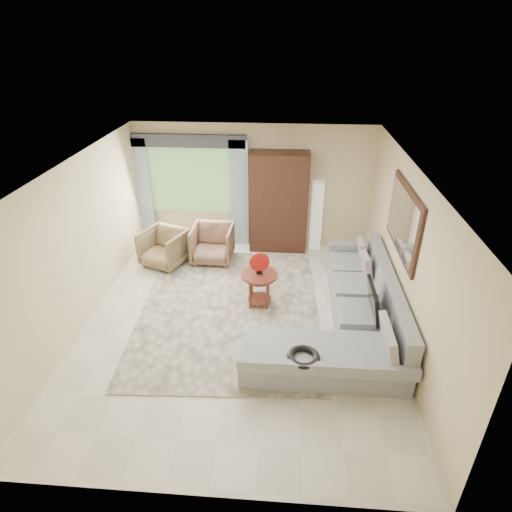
# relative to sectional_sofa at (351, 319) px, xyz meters

# --- Properties ---
(ground) EXTENTS (6.00, 6.00, 0.00)m
(ground) POSITION_rel_sectional_sofa_xyz_m (-1.78, 0.18, -0.28)
(ground) COLOR silver
(ground) RESTS_ON ground
(area_rug) EXTENTS (3.19, 4.14, 0.02)m
(area_rug) POSITION_rel_sectional_sofa_xyz_m (-1.99, 0.51, -0.27)
(area_rug) COLOR beige
(area_rug) RESTS_ON ground
(sectional_sofa) EXTENTS (2.30, 3.46, 0.90)m
(sectional_sofa) POSITION_rel_sectional_sofa_xyz_m (0.00, 0.00, 0.00)
(sectional_sofa) COLOR #999CA1
(sectional_sofa) RESTS_ON ground
(tv_screen) EXTENTS (0.14, 0.74, 0.48)m
(tv_screen) POSITION_rel_sectional_sofa_xyz_m (0.27, -0.11, 0.44)
(tv_screen) COLOR black
(tv_screen) RESTS_ON sectional_sofa
(garden_hose) EXTENTS (0.43, 0.43, 0.09)m
(garden_hose) POSITION_rel_sectional_sofa_xyz_m (-0.78, -1.22, 0.26)
(garden_hose) COLOR black
(garden_hose) RESTS_ON sectional_sofa
(coffee_table) EXTENTS (0.63, 0.63, 0.63)m
(coffee_table) POSITION_rel_sectional_sofa_xyz_m (-1.49, 0.68, 0.04)
(coffee_table) COLOR #492113
(coffee_table) RESTS_ON ground
(red_disc) EXTENTS (0.34, 0.08, 0.34)m
(red_disc) POSITION_rel_sectional_sofa_xyz_m (-1.49, 0.68, 0.57)
(red_disc) COLOR #A81710
(red_disc) RESTS_ON coffee_table
(armchair_left) EXTENTS (1.04, 1.05, 0.74)m
(armchair_left) POSITION_rel_sectional_sofa_xyz_m (-3.50, 1.97, 0.09)
(armchair_left) COLOR olive
(armchair_left) RESTS_ON ground
(armchair_right) EXTENTS (0.83, 0.85, 0.76)m
(armchair_right) POSITION_rel_sectional_sofa_xyz_m (-2.55, 2.20, 0.10)
(armchair_right) COLOR brown
(armchair_right) RESTS_ON ground
(potted_plant) EXTENTS (0.58, 0.55, 0.52)m
(potted_plant) POSITION_rel_sectional_sofa_xyz_m (-3.77, 2.70, -0.02)
(potted_plant) COLOR #999999
(potted_plant) RESTS_ON ground
(armoire) EXTENTS (1.20, 0.55, 2.10)m
(armoire) POSITION_rel_sectional_sofa_xyz_m (-1.23, 2.90, 0.77)
(armoire) COLOR black
(armoire) RESTS_ON ground
(floor_lamp) EXTENTS (0.24, 0.24, 1.50)m
(floor_lamp) POSITION_rel_sectional_sofa_xyz_m (-0.43, 2.96, 0.47)
(floor_lamp) COLOR silver
(floor_lamp) RESTS_ON ground
(window) EXTENTS (1.80, 0.04, 1.40)m
(window) POSITION_rel_sectional_sofa_xyz_m (-3.13, 3.15, 1.12)
(window) COLOR #669E59
(window) RESTS_ON wall_back
(curtain_left) EXTENTS (0.40, 0.08, 2.30)m
(curtain_left) POSITION_rel_sectional_sofa_xyz_m (-4.18, 3.06, 0.87)
(curtain_left) COLOR #9EB7CC
(curtain_left) RESTS_ON ground
(curtain_right) EXTENTS (0.40, 0.08, 2.30)m
(curtain_right) POSITION_rel_sectional_sofa_xyz_m (-2.08, 3.06, 0.87)
(curtain_right) COLOR #9EB7CC
(curtain_right) RESTS_ON ground
(valance) EXTENTS (2.40, 0.12, 0.26)m
(valance) POSITION_rel_sectional_sofa_xyz_m (-3.13, 3.08, 1.97)
(valance) COLOR #1E232D
(valance) RESTS_ON wall_back
(wall_mirror) EXTENTS (0.05, 1.70, 1.05)m
(wall_mirror) POSITION_rel_sectional_sofa_xyz_m (0.68, 0.53, 1.47)
(wall_mirror) COLOR black
(wall_mirror) RESTS_ON wall_right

